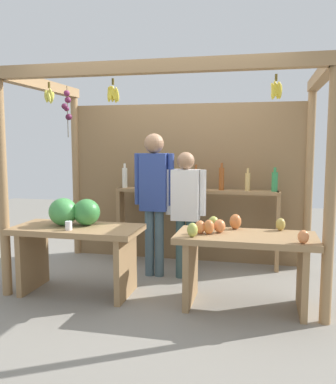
% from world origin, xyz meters
% --- Properties ---
extents(ground_plane, '(12.00, 12.00, 0.00)m').
position_xyz_m(ground_plane, '(0.00, 0.00, 0.00)').
color(ground_plane, gray).
rests_on(ground_plane, ground).
extents(market_stall, '(3.30, 1.83, 2.35)m').
position_xyz_m(market_stall, '(-0.00, 0.41, 1.35)').
color(market_stall, '#99754C').
rests_on(market_stall, ground).
extents(fruit_counter_left, '(1.34, 0.64, 1.02)m').
position_xyz_m(fruit_counter_left, '(-0.89, -0.63, 0.64)').
color(fruit_counter_left, '#99754C').
rests_on(fruit_counter_left, ground).
extents(fruit_counter_right, '(1.34, 0.66, 0.88)m').
position_xyz_m(fruit_counter_right, '(0.86, -0.64, 0.55)').
color(fruit_counter_right, '#99754C').
rests_on(fruit_counter_right, ground).
extents(bottle_shelf_unit, '(2.12, 0.22, 1.35)m').
position_xyz_m(bottle_shelf_unit, '(0.19, 0.65, 0.81)').
color(bottle_shelf_unit, '#99754C').
rests_on(bottle_shelf_unit, ground).
extents(vendor_man, '(0.48, 0.23, 1.71)m').
position_xyz_m(vendor_man, '(-0.23, 0.10, 1.03)').
color(vendor_man, '#465E6A').
rests_on(vendor_man, ground).
extents(vendor_woman, '(0.48, 0.20, 1.49)m').
position_xyz_m(vendor_woman, '(0.15, 0.10, 0.89)').
color(vendor_woman, '#355153').
rests_on(vendor_woman, ground).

